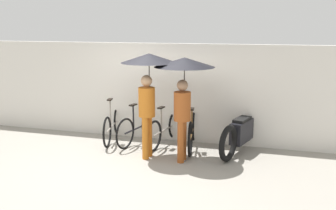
{
  "coord_description": "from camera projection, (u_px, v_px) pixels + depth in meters",
  "views": [
    {
      "loc": [
        2.52,
        -6.02,
        2.59
      ],
      "look_at": [
        0.52,
        1.07,
        1.0
      ],
      "focal_mm": 40.0,
      "sensor_mm": 36.0,
      "label": 1
    }
  ],
  "objects": [
    {
      "name": "parked_bicycle_3",
      "position": [
        192.0,
        131.0,
        7.97
      ],
      "size": [
        0.45,
        1.77,
        1.07
      ],
      "rotation": [
        0.0,
        0.0,
        1.71
      ],
      "color": "black",
      "rests_on": "ground"
    },
    {
      "name": "pedestrian_center",
      "position": [
        184.0,
        77.0,
        7.01
      ],
      "size": [
        1.15,
        1.15,
        1.99
      ],
      "rotation": [
        0.0,
        0.0,
        -0.02
      ],
      "color": "#9E4C1E",
      "rests_on": "ground"
    },
    {
      "name": "ground_plane",
      "position": [
        125.0,
        168.0,
        6.88
      ],
      "size": [
        30.0,
        30.0,
        0.0
      ],
      "primitive_type": "plane",
      "color": "gray"
    },
    {
      "name": "pedestrian_leading",
      "position": [
        148.0,
        74.0,
        7.18
      ],
      "size": [
        1.09,
        1.09,
        2.05
      ],
      "rotation": [
        0.0,
        0.0,
        -0.06
      ],
      "color": "#C66B1E",
      "rests_on": "ground"
    },
    {
      "name": "motorcycle",
      "position": [
        242.0,
        133.0,
        7.7
      ],
      "size": [
        0.83,
        2.0,
        0.92
      ],
      "rotation": [
        0.0,
        0.0,
        1.28
      ],
      "color": "black",
      "rests_on": "ground"
    },
    {
      "name": "parked_bicycle_0",
      "position": [
        113.0,
        124.0,
        8.51
      ],
      "size": [
        0.52,
        1.72,
        1.0
      ],
      "rotation": [
        0.0,
        0.0,
        1.77
      ],
      "color": "black",
      "rests_on": "ground"
    },
    {
      "name": "parked_bicycle_1",
      "position": [
        138.0,
        127.0,
        8.33
      ],
      "size": [
        0.52,
        1.65,
        1.1
      ],
      "rotation": [
        0.0,
        0.0,
        1.36
      ],
      "color": "black",
      "rests_on": "ground"
    },
    {
      "name": "parked_bicycle_2",
      "position": [
        165.0,
        129.0,
        8.2
      ],
      "size": [
        0.48,
        1.7,
        1.02
      ],
      "rotation": [
        0.0,
        0.0,
        1.4
      ],
      "color": "black",
      "rests_on": "ground"
    },
    {
      "name": "back_wall",
      "position": [
        157.0,
        92.0,
        8.49
      ],
      "size": [
        10.89,
        0.12,
        2.19
      ],
      "color": "silver",
      "rests_on": "ground"
    }
  ]
}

